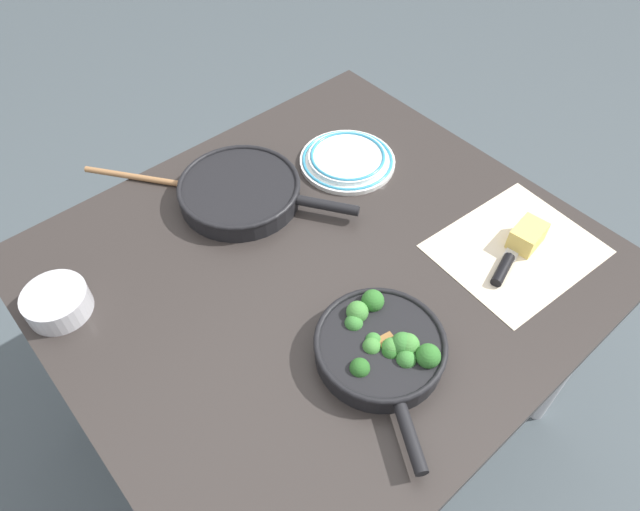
# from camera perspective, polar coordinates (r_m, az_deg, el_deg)

# --- Properties ---
(ground_plane) EXTENTS (14.00, 14.00, 0.00)m
(ground_plane) POSITION_cam_1_polar(r_m,az_deg,el_deg) (1.85, 0.00, -15.09)
(ground_plane) COLOR #424C51
(dining_table_red) EXTENTS (1.12, 1.02, 0.73)m
(dining_table_red) POSITION_cam_1_polar(r_m,az_deg,el_deg) (1.30, 0.00, -2.75)
(dining_table_red) COLOR #2D2826
(dining_table_red) RESTS_ON ground_plane
(skillet_broccoli) EXTENTS (0.25, 0.34, 0.07)m
(skillet_broccoli) POSITION_cam_1_polar(r_m,az_deg,el_deg) (1.08, 6.20, -9.05)
(skillet_broccoli) COLOR black
(skillet_broccoli) RESTS_ON dining_table_red
(skillet_eggs) EXTENTS (0.31, 0.39, 0.05)m
(skillet_eggs) POSITION_cam_1_polar(r_m,az_deg,el_deg) (1.36, -7.92, 6.40)
(skillet_eggs) COLOR black
(skillet_eggs) RESTS_ON dining_table_red
(wooden_spoon) EXTENTS (0.26, 0.34, 0.02)m
(wooden_spoon) POSITION_cam_1_polar(r_m,az_deg,el_deg) (1.44, -13.85, 6.98)
(wooden_spoon) COLOR #996B42
(wooden_spoon) RESTS_ON dining_table_red
(parchment_sheet) EXTENTS (0.36, 0.30, 0.00)m
(parchment_sheet) POSITION_cam_1_polar(r_m,az_deg,el_deg) (1.33, 19.01, 0.63)
(parchment_sheet) COLOR beige
(parchment_sheet) RESTS_ON dining_table_red
(grater_knife) EXTENTS (0.22, 0.09, 0.02)m
(grater_knife) POSITION_cam_1_polar(r_m,az_deg,el_deg) (1.29, 18.30, -0.37)
(grater_knife) COLOR silver
(grater_knife) RESTS_ON dining_table_red
(cheese_block) EXTENTS (0.09, 0.07, 0.05)m
(cheese_block) POSITION_cam_1_polar(r_m,az_deg,el_deg) (1.33, 20.03, 1.87)
(cheese_block) COLOR #E0C15B
(cheese_block) RESTS_ON dining_table_red
(dinner_plate_stack) EXTENTS (0.24, 0.24, 0.03)m
(dinner_plate_stack) POSITION_cam_1_polar(r_m,az_deg,el_deg) (1.46, 2.77, 9.60)
(dinner_plate_stack) COLOR white
(dinner_plate_stack) RESTS_ON dining_table_red
(prep_bowl_steel) EXTENTS (0.13, 0.13, 0.05)m
(prep_bowl_steel) POSITION_cam_1_polar(r_m,az_deg,el_deg) (1.25, -24.80, -4.27)
(prep_bowl_steel) COLOR #B7B7BC
(prep_bowl_steel) RESTS_ON dining_table_red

